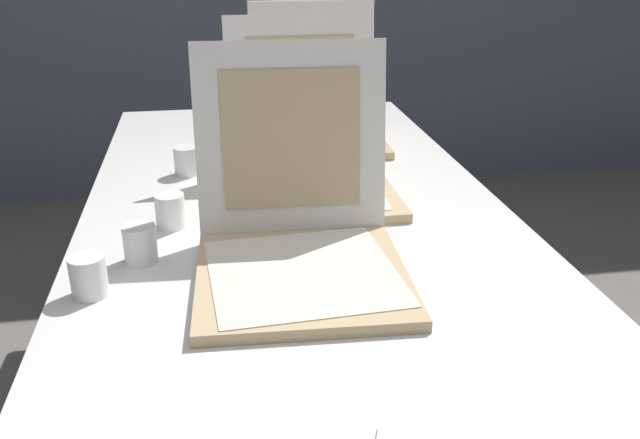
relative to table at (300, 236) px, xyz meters
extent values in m
cube|color=silver|center=(0.00, 0.00, 0.03)|extent=(0.96, 2.07, 0.03)
cylinder|color=gray|center=(-0.41, 0.96, -0.33)|extent=(0.04, 0.04, 0.69)
cylinder|color=gray|center=(0.41, 0.96, -0.33)|extent=(0.04, 0.04, 0.69)
cube|color=tan|center=(-0.04, -0.30, 0.06)|extent=(0.39, 0.39, 0.02)
cube|color=silver|center=(-0.04, -0.30, 0.07)|extent=(0.35, 0.35, 0.00)
cube|color=white|center=(-0.03, -0.09, 0.25)|extent=(0.38, 0.08, 0.37)
cube|color=tan|center=(-0.03, -0.09, 0.25)|extent=(0.27, 0.05, 0.27)
cube|color=tan|center=(0.05, 0.12, 0.06)|extent=(0.38, 0.38, 0.02)
cube|color=silver|center=(0.05, 0.12, 0.07)|extent=(0.34, 0.34, 0.00)
cube|color=white|center=(0.05, 0.32, 0.25)|extent=(0.38, 0.04, 0.38)
cube|color=tan|center=(0.05, 0.32, 0.25)|extent=(0.27, 0.03, 0.27)
cube|color=tan|center=(0.13, 0.55, 0.06)|extent=(0.39, 0.39, 0.02)
cube|color=silver|center=(0.13, 0.56, 0.07)|extent=(0.35, 0.35, 0.00)
cube|color=white|center=(0.13, 0.72, 0.25)|extent=(0.38, 0.07, 0.37)
cube|color=tan|center=(0.13, 0.71, 0.25)|extent=(0.27, 0.05, 0.27)
cylinder|color=white|center=(0.10, 0.58, 0.10)|extent=(0.03, 0.03, 0.00)
cylinder|color=white|center=(0.11, 0.58, 0.08)|extent=(0.01, 0.00, 0.03)
cylinder|color=white|center=(0.10, 0.59, 0.08)|extent=(0.01, 0.00, 0.03)
cylinder|color=white|center=(0.10, 0.57, 0.08)|extent=(0.01, 0.00, 0.03)
cylinder|color=white|center=(-0.25, 0.34, 0.08)|extent=(0.06, 0.06, 0.07)
cylinder|color=white|center=(-0.33, -0.16, 0.08)|extent=(0.06, 0.06, 0.07)
cylinder|color=white|center=(-0.41, -0.28, 0.08)|extent=(0.06, 0.06, 0.07)
cylinder|color=white|center=(-0.28, 0.00, 0.08)|extent=(0.06, 0.06, 0.07)
camera|label=1|loc=(-0.18, -1.38, 0.63)|focal=38.33mm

